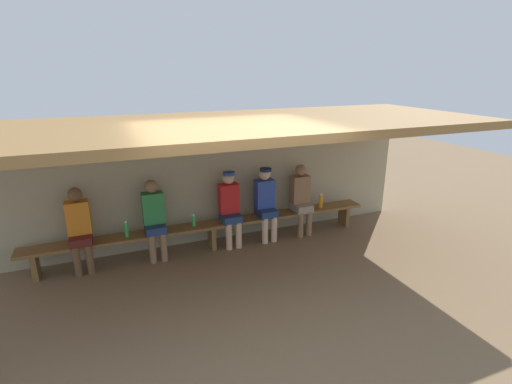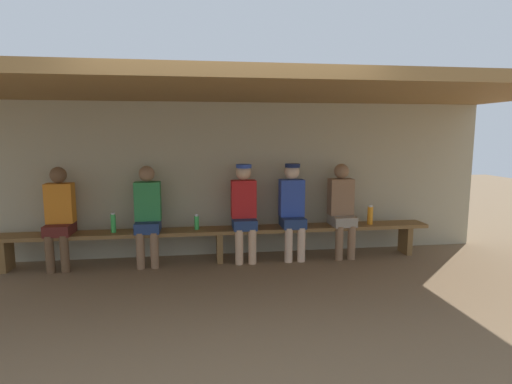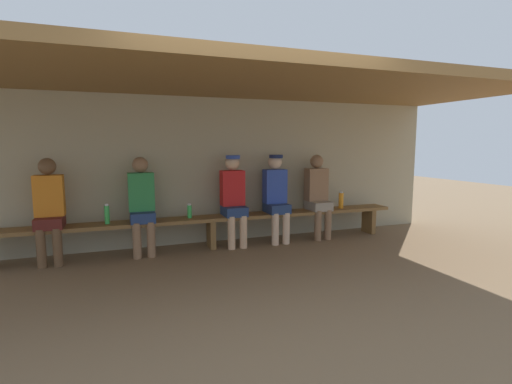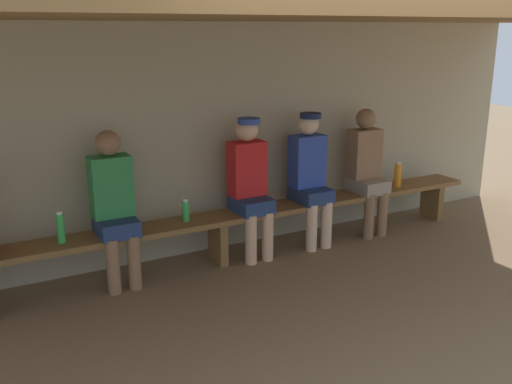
{
  "view_description": "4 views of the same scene",
  "coord_description": "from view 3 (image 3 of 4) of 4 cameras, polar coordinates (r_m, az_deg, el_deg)",
  "views": [
    {
      "loc": [
        -1.57,
        -4.44,
        3.04
      ],
      "look_at": [
        0.66,
        1.1,
        1.09
      ],
      "focal_mm": 26.78,
      "sensor_mm": 36.0,
      "label": 1
    },
    {
      "loc": [
        -0.29,
        -4.0,
        1.77
      ],
      "look_at": [
        0.5,
        1.44,
        0.98
      ],
      "focal_mm": 28.86,
      "sensor_mm": 36.0,
      "label": 2
    },
    {
      "loc": [
        -1.23,
        -3.73,
        1.51
      ],
      "look_at": [
        0.64,
        1.4,
        0.81
      ],
      "focal_mm": 26.45,
      "sensor_mm": 36.0,
      "label": 3
    },
    {
      "loc": [
        -2.14,
        -3.06,
        2.14
      ],
      "look_at": [
        0.2,
        1.17,
        0.76
      ],
      "focal_mm": 40.32,
      "sensor_mm": 36.0,
      "label": 4
    }
  ],
  "objects": [
    {
      "name": "ground_plane",
      "position": [
        4.2,
        -1.73,
        -13.76
      ],
      "size": [
        24.0,
        24.0,
        0.0
      ],
      "primitive_type": "plane",
      "color": "brown"
    },
    {
      "name": "back_wall",
      "position": [
        5.87,
        -7.94,
        3.22
      ],
      "size": [
        8.0,
        0.2,
        2.2
      ],
      "primitive_type": "cube",
      "color": "tan",
      "rests_on": "ground"
    },
    {
      "name": "dugout_roof",
      "position": [
        4.66,
        -4.67,
        16.54
      ],
      "size": [
        8.0,
        2.8,
        0.12
      ],
      "primitive_type": "cube",
      "color": "olive",
      "rests_on": "back_wall"
    },
    {
      "name": "bench",
      "position": [
        5.53,
        -6.83,
        -4.47
      ],
      "size": [
        6.0,
        0.36,
        0.46
      ],
      "color": "brown",
      "rests_on": "ground"
    },
    {
      "name": "player_rightmost",
      "position": [
        5.34,
        -16.88,
        -1.43
      ],
      "size": [
        0.34,
        0.42,
        1.34
      ],
      "color": "navy",
      "rests_on": "ground"
    },
    {
      "name": "player_with_sunglasses",
      "position": [
        5.56,
        -3.42,
        -0.61
      ],
      "size": [
        0.34,
        0.42,
        1.34
      ],
      "color": "navy",
      "rests_on": "ground"
    },
    {
      "name": "player_leftmost",
      "position": [
        5.79,
        3.07,
        -0.29
      ],
      "size": [
        0.34,
        0.42,
        1.34
      ],
      "color": "navy",
      "rests_on": "ground"
    },
    {
      "name": "player_in_white",
      "position": [
        5.4,
        -28.81,
        -1.93
      ],
      "size": [
        0.34,
        0.42,
        1.34
      ],
      "color": "#591E19",
      "rests_on": "ground"
    },
    {
      "name": "player_shirtless_tan",
      "position": [
        6.12,
        9.33,
        -0.14
      ],
      "size": [
        0.34,
        0.42,
        1.34
      ],
      "color": "gray",
      "rests_on": "ground"
    },
    {
      "name": "water_bottle_orange",
      "position": [
        5.35,
        -21.61,
        -3.16
      ],
      "size": [
        0.06,
        0.06,
        0.27
      ],
      "color": "green",
      "rests_on": "bench"
    },
    {
      "name": "water_bottle_blue",
      "position": [
        5.45,
        -10.03,
        -2.88
      ],
      "size": [
        0.06,
        0.06,
        0.21
      ],
      "color": "green",
      "rests_on": "bench"
    },
    {
      "name": "water_bottle_clear",
      "position": [
        6.33,
        12.74,
        -1.22
      ],
      "size": [
        0.08,
        0.08,
        0.28
      ],
      "color": "orange",
      "rests_on": "bench"
    }
  ]
}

